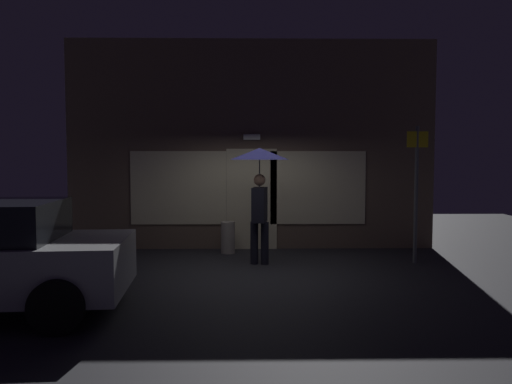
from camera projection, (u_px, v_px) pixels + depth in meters
The scene contains 5 objects.
ground_plane at pixel (253, 271), 9.17m from camera, with size 18.00×18.00×0.00m, color #26262B.
building_facade at pixel (252, 147), 11.35m from camera, with size 8.03×0.48×4.57m.
person_with_umbrella at pixel (260, 173), 9.62m from camera, with size 1.10×1.10×2.19m.
street_sign_post at pixel (416, 186), 9.74m from camera, with size 0.40×0.07×2.60m.
sidewalk_bollard at pixel (228, 237), 10.82m from camera, with size 0.29×0.29×0.67m, color #B2A899.
Camera 1 is at (-0.10, -9.05, 2.02)m, focal length 36.14 mm.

